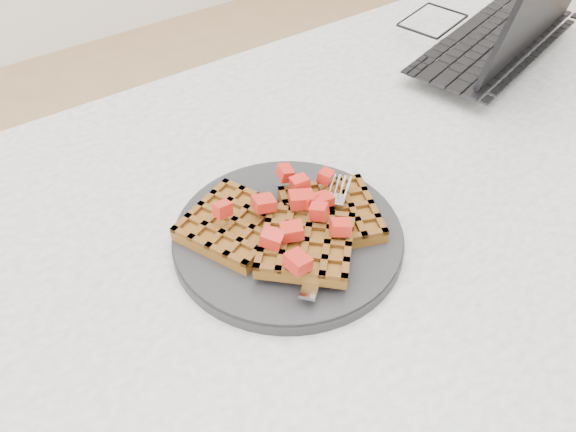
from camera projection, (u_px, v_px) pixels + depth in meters
The scene contains 6 objects.
table at pixel (351, 285), 0.81m from camera, with size 1.20×0.80×0.75m.
plate at pixel (288, 237), 0.70m from camera, with size 0.25×0.25×0.02m, color black.
waffles at pixel (290, 227), 0.68m from camera, with size 0.22×0.20×0.03m.
strawberry_pile at pixel (288, 206), 0.66m from camera, with size 0.15×0.15×0.02m, color maroon, non-canonical shape.
fork at pixel (328, 233), 0.68m from camera, with size 0.02×0.18×0.02m, color silver, non-canonical shape.
laptop at pixel (482, 29), 0.98m from camera, with size 0.39×0.33×0.23m.
Camera 1 is at (-0.36, -0.39, 1.25)m, focal length 40.00 mm.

